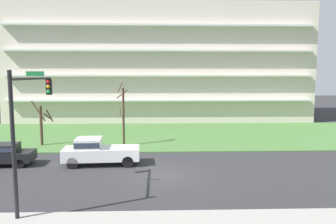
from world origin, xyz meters
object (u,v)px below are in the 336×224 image
tree_far_left (42,123)px  sedan_black_center_left (1,154)px  tree_left (123,115)px  pickup_white_near_left (98,151)px  traffic_signal_mast (28,115)px

tree_far_left → sedan_black_center_left: size_ratio=0.93×
tree_left → pickup_white_near_left: size_ratio=1.06×
sedan_black_center_left → tree_left: bearing=-145.5°
traffic_signal_mast → sedan_black_center_left: bearing=123.7°
tree_far_left → traffic_signal_mast: traffic_signal_mast is taller
sedan_black_center_left → traffic_signal_mast: (4.92, -7.36, 3.68)m
sedan_black_center_left → tree_far_left: bearing=-98.8°
pickup_white_near_left → tree_left: bearing=-104.2°
tree_far_left → tree_left: 7.42m
pickup_white_near_left → tree_far_left: bearing=-49.4°
traffic_signal_mast → tree_left: bearing=76.9°
tree_far_left → sedan_black_center_left: bearing=-96.0°
tree_left → tree_far_left: bearing=177.7°
tree_left → pickup_white_near_left: (-1.18, -6.14, -1.84)m
tree_left → traffic_signal_mast: (-3.13, -13.49, 1.70)m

